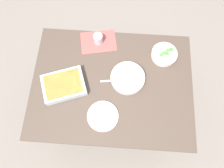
{
  "coord_description": "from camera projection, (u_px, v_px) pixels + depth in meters",
  "views": [
    {
      "loc": [
        -0.03,
        0.5,
        2.16
      ],
      "look_at": [
        0.0,
        0.0,
        0.74
      ],
      "focal_mm": 32.5,
      "sensor_mm": 36.0,
      "label": 1
    }
  ],
  "objects": [
    {
      "name": "dining_table",
      "position": [
        112.0,
        88.0,
        1.6
      ],
      "size": [
        1.2,
        0.9,
        0.74
      ],
      "color": "#4C3D33",
      "rests_on": "ground_plane"
    },
    {
      "name": "broccoli_bowl",
      "position": [
        164.0,
        54.0,
        1.56
      ],
      "size": [
        0.2,
        0.2,
        0.07
      ],
      "color": "silver",
      "rests_on": "dining_table"
    },
    {
      "name": "side_plate",
      "position": [
        103.0,
        116.0,
        1.42
      ],
      "size": [
        0.22,
        0.22,
        0.01
      ],
      "primitive_type": "cylinder",
      "color": "white",
      "rests_on": "dining_table"
    },
    {
      "name": "drink_cup",
      "position": [
        98.0,
        39.0,
        1.59
      ],
      "size": [
        0.07,
        0.07,
        0.08
      ],
      "color": "#B2BCC6",
      "rests_on": "dining_table"
    },
    {
      "name": "stew_bowl",
      "position": [
        128.0,
        78.0,
        1.49
      ],
      "size": [
        0.25,
        0.25,
        0.06
      ],
      "color": "silver",
      "rests_on": "dining_table"
    },
    {
      "name": "spoon_by_stew",
      "position": [
        115.0,
        80.0,
        1.52
      ],
      "size": [
        0.18,
        0.04,
        0.01
      ],
      "color": "silver",
      "rests_on": "dining_table"
    },
    {
      "name": "baking_dish",
      "position": [
        64.0,
        85.0,
        1.47
      ],
      "size": [
        0.36,
        0.31,
        0.06
      ],
      "color": "silver",
      "rests_on": "dining_table"
    },
    {
      "name": "placemat",
      "position": [
        98.0,
        42.0,
        1.63
      ],
      "size": [
        0.31,
        0.25,
        0.0
      ],
      "primitive_type": "cube",
      "rotation": [
        0.0,
        0.0,
        0.19
      ],
      "color": "#B24C47",
      "rests_on": "dining_table"
    },
    {
      "name": "ground_plane",
      "position": [
        112.0,
        106.0,
        2.21
      ],
      "size": [
        6.0,
        6.0,
        0.0
      ],
      "primitive_type": "plane",
      "color": "slate"
    }
  ]
}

